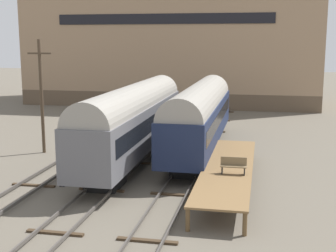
% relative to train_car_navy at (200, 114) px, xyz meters
% --- Properties ---
extents(ground_plane, '(200.00, 200.00, 0.00)m').
position_rel_train_car_navy_xyz_m(ground_plane, '(-4.11, -7.15, -2.91)').
color(ground_plane, '#60594C').
extents(track_left, '(2.60, 60.00, 0.26)m').
position_rel_train_car_navy_xyz_m(track_left, '(-8.21, -7.15, -2.76)').
color(track_left, '#4C4742').
rests_on(track_left, ground).
extents(track_middle, '(2.60, 60.00, 0.26)m').
position_rel_train_car_navy_xyz_m(track_middle, '(-4.11, -7.15, -2.76)').
color(track_middle, '#4C4742').
rests_on(track_middle, ground).
extents(track_right, '(2.60, 60.00, 0.26)m').
position_rel_train_car_navy_xyz_m(track_right, '(0.00, -7.15, -2.76)').
color(track_right, '#4C4742').
rests_on(track_right, ground).
extents(train_car_navy, '(3.00, 18.31, 5.11)m').
position_rel_train_car_navy_xyz_m(train_car_navy, '(0.00, 0.00, 0.00)').
color(train_car_navy, black).
rests_on(train_car_navy, ground).
extents(train_car_grey, '(2.93, 18.66, 5.26)m').
position_rel_train_car_navy_xyz_m(train_car_grey, '(-4.11, -3.38, 0.11)').
color(train_car_grey, black).
rests_on(train_car_grey, ground).
extents(station_platform, '(2.77, 14.01, 1.15)m').
position_rel_train_car_navy_xyz_m(station_platform, '(2.70, -7.86, -1.84)').
color(station_platform, brown).
rests_on(station_platform, ground).
extents(bench, '(1.40, 0.40, 0.91)m').
position_rel_train_car_navy_xyz_m(bench, '(3.09, -9.31, -1.27)').
color(bench, brown).
rests_on(bench, station_platform).
extents(person_worker, '(0.32, 0.32, 1.63)m').
position_rel_train_car_navy_xyz_m(person_worker, '(-6.58, -9.90, -1.93)').
color(person_worker, '#282833').
rests_on(person_worker, ground).
extents(utility_pole, '(1.80, 0.24, 8.30)m').
position_rel_train_car_navy_xyz_m(utility_pole, '(-11.29, -2.51, 1.40)').
color(utility_pole, '#473828').
rests_on(utility_pole, ground).
extents(warehouse_building, '(37.02, 13.32, 19.39)m').
position_rel_train_car_navy_xyz_m(warehouse_building, '(-7.33, 27.77, 6.79)').
color(warehouse_building, brown).
rests_on(warehouse_building, ground).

